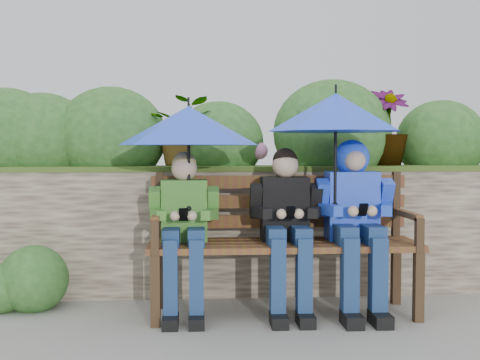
{
  "coord_description": "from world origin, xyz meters",
  "views": [
    {
      "loc": [
        -0.27,
        -4.09,
        1.17
      ],
      "look_at": [
        0.0,
        0.1,
        0.95
      ],
      "focal_mm": 45.0,
      "sensor_mm": 36.0,
      "label": 1
    }
  ],
  "objects": [
    {
      "name": "park_bench",
      "position": [
        0.31,
        0.15,
        0.57
      ],
      "size": [
        1.89,
        0.55,
        1.0
      ],
      "color": "#3B2A19",
      "rests_on": "ground"
    },
    {
      "name": "boy_right",
      "position": [
        0.81,
        0.07,
        0.74
      ],
      "size": [
        0.54,
        0.66,
        1.23
      ],
      "color": "#171EBD",
      "rests_on": "ground"
    },
    {
      "name": "umbrella_left",
      "position": [
        -0.36,
        0.08,
        1.33
      ],
      "size": [
        0.97,
        0.97,
        0.79
      ],
      "color": "blue",
      "rests_on": "ground"
    },
    {
      "name": "ground",
      "position": [
        0.0,
        0.0,
        0.0
      ],
      "size": [
        60.0,
        60.0,
        0.0
      ],
      "primitive_type": "plane",
      "color": "gray",
      "rests_on": "ground"
    },
    {
      "name": "umbrella_right",
      "position": [
        0.67,
        0.06,
        1.42
      ],
      "size": [
        0.95,
        0.95,
        0.86
      ],
      "color": "blue",
      "rests_on": "ground"
    },
    {
      "name": "boy_middle",
      "position": [
        0.32,
        0.06,
        0.67
      ],
      "size": [
        0.5,
        0.58,
        1.17
      ],
      "color": "black",
      "rests_on": "ground"
    },
    {
      "name": "garden_backdrop",
      "position": [
        -0.03,
        1.56,
        0.66
      ],
      "size": [
        8.0,
        2.85,
        1.87
      ],
      "color": "brown",
      "rests_on": "ground"
    },
    {
      "name": "boy_left",
      "position": [
        -0.39,
        0.07,
        0.65
      ],
      "size": [
        0.48,
        0.56,
        1.15
      ],
      "color": "#428829",
      "rests_on": "ground"
    }
  ]
}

